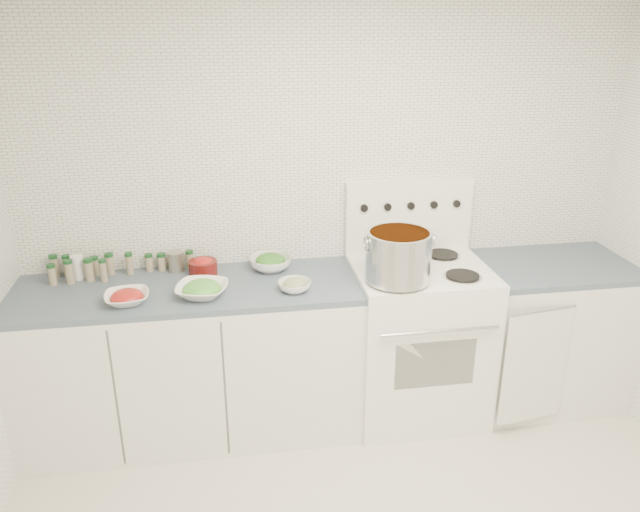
{
  "coord_description": "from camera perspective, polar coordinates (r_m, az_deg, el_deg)",
  "views": [
    {
      "loc": [
        -0.6,
        -1.93,
        2.28
      ],
      "look_at": [
        -0.11,
        1.14,
        1.05
      ],
      "focal_mm": 35.0,
      "sensor_mm": 36.0,
      "label": 1
    }
  ],
  "objects": [
    {
      "name": "bowl_pepper",
      "position": [
        3.56,
        -10.64,
        -0.91
      ],
      "size": [
        0.16,
        0.16,
        0.1
      ],
      "color": "#56100E",
      "rests_on": "counter_left"
    },
    {
      "name": "tin_can",
      "position": [
        3.63,
        -13.03,
        -0.5
      ],
      "size": [
        0.11,
        0.11,
        0.11
      ],
      "primitive_type": "cylinder",
      "rotation": [
        0.0,
        0.0,
        0.33
      ],
      "color": "gray",
      "rests_on": "counter_left"
    },
    {
      "name": "counter_right",
      "position": [
        4.09,
        19.91,
        -6.52
      ],
      "size": [
        0.89,
        0.69,
        0.9
      ],
      "color": "white",
      "rests_on": "ground"
    },
    {
      "name": "room_walls",
      "position": [
        2.15,
        7.6,
        1.64
      ],
      "size": [
        3.54,
        3.04,
        2.52
      ],
      "color": "white",
      "rests_on": "ground"
    },
    {
      "name": "stove",
      "position": [
        3.75,
        8.82,
        -7.17
      ],
      "size": [
        0.76,
        0.7,
        1.36
      ],
      "color": "white",
      "rests_on": "ground"
    },
    {
      "name": "spice_cluster",
      "position": [
        3.66,
        -19.2,
        -0.9
      ],
      "size": [
        0.78,
        0.16,
        0.14
      ],
      "color": "gray",
      "rests_on": "counter_left"
    },
    {
      "name": "bowl_broccoli",
      "position": [
        3.57,
        -4.55,
        -0.56
      ],
      "size": [
        0.27,
        0.27,
        0.1
      ],
      "color": "white",
      "rests_on": "counter_left"
    },
    {
      "name": "counter_left",
      "position": [
        3.63,
        -11.57,
        -9.29
      ],
      "size": [
        1.85,
        0.62,
        0.9
      ],
      "color": "white",
      "rests_on": "ground"
    },
    {
      "name": "bowl_zucchini",
      "position": [
        3.29,
        -2.35,
        -2.68
      ],
      "size": [
        0.2,
        0.2,
        0.07
      ],
      "color": "white",
      "rests_on": "counter_left"
    },
    {
      "name": "salt_canister",
      "position": [
        3.68,
        -21.27,
        -0.97
      ],
      "size": [
        0.08,
        0.08,
        0.13
      ],
      "primitive_type": "cylinder",
      "rotation": [
        0.0,
        0.0,
        0.24
      ],
      "color": "white",
      "rests_on": "counter_left"
    },
    {
      "name": "bowl_snowpea",
      "position": [
        3.29,
        -10.74,
        -3.01
      ],
      "size": [
        0.32,
        0.32,
        0.09
      ],
      "color": "white",
      "rests_on": "counter_left"
    },
    {
      "name": "bowl_tomato",
      "position": [
        3.31,
        -17.25,
        -3.61
      ],
      "size": [
        0.25,
        0.25,
        0.07
      ],
      "color": "white",
      "rests_on": "counter_left"
    },
    {
      "name": "stock_pot",
      "position": [
        3.3,
        7.2,
        0.18
      ],
      "size": [
        0.37,
        0.35,
        0.26
      ],
      "rotation": [
        0.0,
        0.0,
        -0.13
      ],
      "color": "silver",
      "rests_on": "stove"
    }
  ]
}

